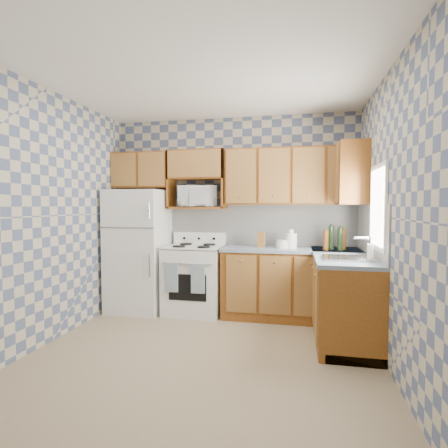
{
  "coord_description": "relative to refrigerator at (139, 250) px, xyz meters",
  "views": [
    {
      "loc": [
        0.88,
        -3.28,
        1.47
      ],
      "look_at": [
        0.05,
        0.75,
        1.25
      ],
      "focal_mm": 28.0,
      "sensor_mm": 36.0,
      "label": 1
    }
  ],
  "objects": [
    {
      "name": "base_cabinets_back",
      "position": [
        2.1,
        0.05,
        -0.4
      ],
      "size": [
        1.75,
        0.6,
        0.88
      ],
      "primitive_type": "cube",
      "color": "#5F370E",
      "rests_on": "floor"
    },
    {
      "name": "upper_cabinets_back",
      "position": [
        2.1,
        0.19,
        1.01
      ],
      "size": [
        1.75,
        0.33,
        0.74
      ],
      "primitive_type": "cube",
      "color": "#5F370E",
      "rests_on": "back_wall"
    },
    {
      "name": "backsplash_right",
      "position": [
        2.96,
        -0.45,
        0.36
      ],
      "size": [
        0.02,
        1.6,
        0.56
      ],
      "primitive_type": "cube",
      "color": "white",
      "rests_on": "right_wall"
    },
    {
      "name": "base_cabinets_right",
      "position": [
        2.67,
        -0.45,
        -0.4
      ],
      "size": [
        0.6,
        1.6,
        0.88
      ],
      "primitive_type": "cube",
      "color": "#5F370E",
      "rests_on": "floor"
    },
    {
      "name": "window",
      "position": [
        2.96,
        -0.8,
        0.61
      ],
      "size": [
        0.02,
        0.66,
        0.86
      ],
      "primitive_type": "cube",
      "color": "white",
      "rests_on": "right_wall"
    },
    {
      "name": "countertop_right",
      "position": [
        2.67,
        -0.45,
        0.06
      ],
      "size": [
        0.63,
        1.6,
        0.04
      ],
      "primitive_type": "cube",
      "color": "slate",
      "rests_on": "base_cabinets_right"
    },
    {
      "name": "microwave_shelf",
      "position": [
        0.8,
        0.19,
        0.6
      ],
      "size": [
        0.8,
        0.33,
        0.03
      ],
      "primitive_type": "cube",
      "color": "#5F370E",
      "rests_on": "back_wall"
    },
    {
      "name": "bottle_3",
      "position": [
        2.52,
        -0.1,
        0.2
      ],
      "size": [
        0.07,
        0.07,
        0.24
      ],
      "primitive_type": "cylinder",
      "color": "#593210",
      "rests_on": "countertop_back"
    },
    {
      "name": "knife_block",
      "position": [
        1.71,
        0.06,
        0.18
      ],
      "size": [
        0.1,
        0.1,
        0.2
      ],
      "primitive_type": "cube",
      "rotation": [
        0.0,
        0.0,
        -0.13
      ],
      "color": "brown",
      "rests_on": "countertop_back"
    },
    {
      "name": "bottle_1",
      "position": [
        2.69,
        -0.08,
        0.22
      ],
      "size": [
        0.07,
        0.07,
        0.28
      ],
      "primitive_type": "cylinder",
      "color": "black",
      "rests_on": "countertop_back"
    },
    {
      "name": "right_wall",
      "position": [
        2.97,
        -1.25,
        0.51
      ],
      "size": [
        0.02,
        3.2,
        2.7
      ],
      "primitive_type": "cube",
      "color": "slate",
      "rests_on": "ground"
    },
    {
      "name": "dish_towel_left",
      "position": [
        0.6,
        -0.32,
        -0.3
      ],
      "size": [
        0.18,
        0.02,
        0.37
      ],
      "primitive_type": "cube",
      "color": "navy",
      "rests_on": "stove_body"
    },
    {
      "name": "bottle_0",
      "position": [
        2.59,
        -0.02,
        0.23
      ],
      "size": [
        0.07,
        0.07,
        0.3
      ],
      "primitive_type": "cylinder",
      "color": "black",
      "rests_on": "countertop_back"
    },
    {
      "name": "soap_bottle",
      "position": [
        2.88,
        -0.91,
        0.17
      ],
      "size": [
        0.06,
        0.06,
        0.17
      ],
      "primitive_type": "cylinder",
      "color": "beige",
      "rests_on": "countertop_right"
    },
    {
      "name": "electric_kettle",
      "position": [
        2.1,
        0.04,
        0.18
      ],
      "size": [
        0.15,
        0.15,
        0.19
      ],
      "primitive_type": "cylinder",
      "color": "white",
      "rests_on": "countertop_back"
    },
    {
      "name": "dish_towel_right",
      "position": [
        0.95,
        -0.32,
        -0.3
      ],
      "size": [
        0.18,
        0.02,
        0.37
      ],
      "primitive_type": "cube",
      "color": "navy",
      "rests_on": "stove_body"
    },
    {
      "name": "upper_cabinets_fridge",
      "position": [
        -0.02,
        0.19,
        1.13
      ],
      "size": [
        0.82,
        0.33,
        0.5
      ],
      "primitive_type": "cube",
      "color": "#5F370E",
      "rests_on": "back_wall"
    },
    {
      "name": "sink",
      "position": [
        2.67,
        -0.8,
        0.09
      ],
      "size": [
        0.48,
        0.4,
        0.03
      ],
      "primitive_type": "cube",
      "color": "#B7B7BC",
      "rests_on": "countertop_right"
    },
    {
      "name": "backguard",
      "position": [
        0.8,
        0.3,
        0.16
      ],
      "size": [
        0.76,
        0.08,
        0.17
      ],
      "primitive_type": "cube",
      "color": "white",
      "rests_on": "cooktop"
    },
    {
      "name": "countertop_back",
      "position": [
        2.1,
        0.05,
        0.06
      ],
      "size": [
        1.77,
        0.63,
        0.04
      ],
      "primitive_type": "cube",
      "color": "slate",
      "rests_on": "base_cabinets_back"
    },
    {
      "name": "cooktop",
      "position": [
        0.8,
        0.03,
        0.07
      ],
      "size": [
        0.76,
        0.65,
        0.02
      ],
      "primitive_type": "cube",
      "color": "silver",
      "rests_on": "stove_body"
    },
    {
      "name": "upper_cabinets_right",
      "position": [
        2.81,
        0.0,
        1.01
      ],
      "size": [
        0.33,
        0.7,
        0.74
      ],
      "primitive_type": "cube",
      "color": "#5F370E",
      "rests_on": "right_wall"
    },
    {
      "name": "food_containers",
      "position": [
        1.99,
        -0.0,
        0.13
      ],
      "size": [
        0.16,
        0.16,
        0.1
      ],
      "primitive_type": null,
      "color": "beige",
      "rests_on": "countertop_back"
    },
    {
      "name": "stove_body",
      "position": [
        0.8,
        0.03,
        -0.39
      ],
      "size": [
        0.76,
        0.65,
        0.9
      ],
      "primitive_type": "cube",
      "color": "white",
      "rests_on": "floor"
    },
    {
      "name": "refrigerator",
      "position": [
        0.0,
        0.0,
        0.0
      ],
      "size": [
        0.75,
        0.7,
        1.68
      ],
      "primitive_type": "cube",
      "color": "white",
      "rests_on": "floor"
    },
    {
      "name": "backsplash_back",
      "position": [
        1.68,
        0.34,
        0.36
      ],
      "size": [
        2.6,
        0.02,
        0.56
      ],
      "primitive_type": "cube",
      "color": "white",
      "rests_on": "back_wall"
    },
    {
      "name": "floor",
      "position": [
        1.27,
        -1.25,
        -0.84
      ],
      "size": [
        3.4,
        3.4,
        0.0
      ],
      "primitive_type": "plane",
      "color": "#8F7C5B",
      "rests_on": "ground"
    },
    {
      "name": "back_wall",
      "position": [
        1.27,
        0.35,
        0.51
      ],
      "size": [
        3.4,
        0.02,
        2.7
      ],
      "primitive_type": "cube",
      "color": "slate",
      "rests_on": "ground"
    },
    {
      "name": "microwave",
      "position": [
        0.79,
        0.2,
        0.76
      ],
      "size": [
        0.62,
        0.5,
        0.3
      ],
      "primitive_type": "imported",
      "rotation": [
        0.0,
        0.0,
        0.3
      ],
      "color": "white",
      "rests_on": "microwave_shelf"
    },
    {
      "name": "bottle_2",
      "position": [
        2.74,
        0.02,
        0.21
      ],
      "size": [
        0.07,
        0.07,
        0.26
      ],
      "primitive_type": "cylinder",
      "color": "#593210",
      "rests_on": "countertop_back"
    }
  ]
}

